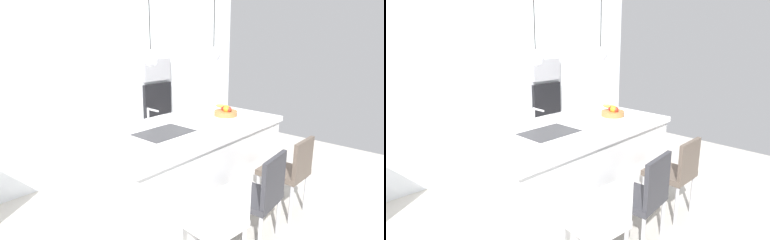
# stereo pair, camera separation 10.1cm
# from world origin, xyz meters

# --- Properties ---
(floor) EXTENTS (6.60, 6.60, 0.00)m
(floor) POSITION_xyz_m (0.00, 0.00, 0.00)
(floor) COLOR #BCB7AD
(floor) RESTS_ON ground
(back_wall) EXTENTS (6.00, 0.10, 2.60)m
(back_wall) POSITION_xyz_m (0.00, 1.65, 1.30)
(back_wall) COLOR white
(back_wall) RESTS_ON ground
(kitchen_island) EXTENTS (2.25, 1.15, 0.94)m
(kitchen_island) POSITION_xyz_m (0.00, 0.00, 0.47)
(kitchen_island) COLOR white
(kitchen_island) RESTS_ON ground
(sink_basin) EXTENTS (0.56, 0.40, 0.02)m
(sink_basin) POSITION_xyz_m (-0.32, 0.00, 0.94)
(sink_basin) COLOR #2D2D30
(sink_basin) RESTS_ON kitchen_island
(faucet) EXTENTS (0.02, 0.17, 0.22)m
(faucet) POSITION_xyz_m (-0.32, 0.21, 1.08)
(faucet) COLOR silver
(faucet) RESTS_ON kitchen_island
(fruit_bowl) EXTENTS (0.28, 0.28, 0.14)m
(fruit_bowl) POSITION_xyz_m (0.67, -0.04, 0.99)
(fruit_bowl) COLOR #9E6B38
(fruit_bowl) RESTS_ON kitchen_island
(microwave) EXTENTS (0.54, 0.08, 0.34)m
(microwave) POSITION_xyz_m (1.00, 1.58, 1.36)
(microwave) COLOR #9E9EA3
(microwave) RESTS_ON back_wall
(oven) EXTENTS (0.56, 0.08, 0.56)m
(oven) POSITION_xyz_m (1.00, 1.58, 0.86)
(oven) COLOR black
(oven) RESTS_ON back_wall
(chair_near) EXTENTS (0.45, 0.48, 0.85)m
(chair_near) POSITION_xyz_m (-0.62, -0.93, 0.48)
(chair_near) COLOR white
(chair_near) RESTS_ON ground
(chair_middle) EXTENTS (0.49, 0.50, 0.88)m
(chair_middle) POSITION_xyz_m (-0.03, -0.94, 0.49)
(chair_middle) COLOR #333338
(chair_middle) RESTS_ON ground
(chair_far) EXTENTS (0.42, 0.45, 0.87)m
(chair_far) POSITION_xyz_m (0.61, -0.93, 0.50)
(chair_far) COLOR brown
(chair_far) RESTS_ON ground
(pendant_light_left) EXTENTS (0.16, 0.16, 0.76)m
(pendant_light_left) POSITION_xyz_m (-0.46, 0.00, 1.70)
(pendant_light_left) COLOR silver
(pendant_light_right) EXTENTS (0.16, 0.16, 0.76)m
(pendant_light_right) POSITION_xyz_m (0.46, 0.00, 1.70)
(pendant_light_right) COLOR silver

